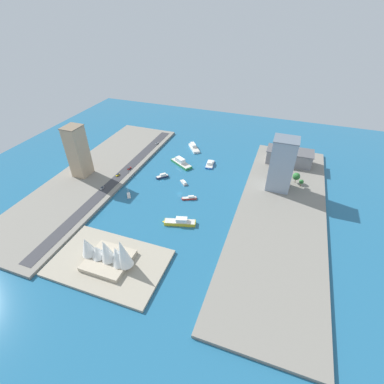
# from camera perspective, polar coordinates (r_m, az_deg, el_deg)

# --- Properties ---
(ground_plane) EXTENTS (440.00, 440.00, 0.00)m
(ground_plane) POSITION_cam_1_polar(r_m,az_deg,el_deg) (256.59, -2.55, -0.28)
(ground_plane) COLOR #23668E
(quay_west) EXTENTS (70.00, 240.00, 2.51)m
(quay_west) POSITION_cam_1_polar(r_m,az_deg,el_deg) (242.93, 17.53, -4.21)
(quay_west) COLOR gray
(quay_west) RESTS_ON ground_plane
(quay_east) EXTENTS (70.00, 240.00, 2.51)m
(quay_east) POSITION_cam_1_polar(r_m,az_deg,el_deg) (296.62, -18.89, 3.35)
(quay_east) COLOR gray
(quay_east) RESTS_ON ground_plane
(peninsula_point) EXTENTS (76.37, 49.00, 2.00)m
(peninsula_point) POSITION_cam_1_polar(r_m,az_deg,el_deg) (203.35, -16.44, -13.60)
(peninsula_point) COLOR #A89E89
(peninsula_point) RESTS_ON ground_plane
(road_strip) EXTENTS (10.48, 228.00, 0.15)m
(road_strip) POSITION_cam_1_polar(r_m,az_deg,el_deg) (282.27, -14.85, 2.74)
(road_strip) COLOR #38383D
(road_strip) RESTS_ON quay_east
(tugboat_red) EXTENTS (13.59, 8.39, 3.34)m
(tugboat_red) POSITION_cam_1_polar(r_m,az_deg,el_deg) (248.74, -0.55, -1.22)
(tugboat_red) COLOR red
(tugboat_red) RESTS_ON ground_plane
(ferry_green_doubledeck) EXTENTS (27.50, 21.52, 7.07)m
(ferry_green_doubledeck) POSITION_cam_1_polar(r_m,az_deg,el_deg) (299.57, -2.23, 6.00)
(ferry_green_doubledeck) COLOR #2D8C4C
(ferry_green_doubledeck) RESTS_ON ground_plane
(ferry_white_commuter) EXTENTS (19.32, 22.96, 5.42)m
(ferry_white_commuter) POSITION_cam_1_polar(r_m,az_deg,el_deg) (331.62, 0.39, 9.02)
(ferry_white_commuter) COLOR silver
(ferry_white_commuter) RESTS_ON ground_plane
(yacht_sleek_gray) EXTENTS (9.62, 9.63, 2.87)m
(yacht_sleek_gray) POSITION_cam_1_polar(r_m,az_deg,el_deg) (269.20, -1.67, 1.93)
(yacht_sleek_gray) COLOR #999EA3
(yacht_sleek_gray) RESTS_ON ground_plane
(catamaran_blue) EXTENTS (9.42, 18.47, 4.04)m
(catamaran_blue) POSITION_cam_1_polar(r_m,az_deg,el_deg) (299.22, 3.68, 5.70)
(catamaran_blue) COLOR blue
(catamaran_blue) RESTS_ON ground_plane
(ferry_yellow_fast) EXTENTS (26.90, 12.29, 6.15)m
(ferry_yellow_fast) POSITION_cam_1_polar(r_m,az_deg,el_deg) (222.83, -2.49, -6.08)
(ferry_yellow_fast) COLOR yellow
(ferry_yellow_fast) RESTS_ON ground_plane
(patrol_launch_navy) EXTENTS (11.43, 11.24, 4.20)m
(patrol_launch_navy) POSITION_cam_1_polar(r_m,az_deg,el_deg) (279.21, -6.06, 3.21)
(patrol_launch_navy) COLOR #1E284C
(patrol_launch_navy) RESTS_ON ground_plane
(sailboat_small_white) EXTENTS (6.83, 7.96, 12.02)m
(sailboat_small_white) POSITION_cam_1_polar(r_m,az_deg,el_deg) (258.77, -12.71, -0.65)
(sailboat_small_white) COLOR white
(sailboat_small_white) RESTS_ON ground_plane
(warehouse_low_gray) EXTENTS (46.75, 21.50, 14.31)m
(warehouse_low_gray) POSITION_cam_1_polar(r_m,az_deg,el_deg) (312.57, 19.12, 6.81)
(warehouse_low_gray) COLOR gray
(warehouse_low_gray) RESTS_ON quay_west
(apartment_midrise_tan) EXTENTS (14.75, 17.06, 49.63)m
(apartment_midrise_tan) POSITION_cam_1_polar(r_m,az_deg,el_deg) (288.19, -22.15, 7.63)
(apartment_midrise_tan) COLOR tan
(apartment_midrise_tan) RESTS_ON quay_east
(tower_tall_glass) EXTENTS (21.04, 19.05, 48.67)m
(tower_tall_glass) POSITION_cam_1_polar(r_m,az_deg,el_deg) (259.06, 17.75, 5.35)
(tower_tall_glass) COLOR #8C9EB2
(tower_tall_glass) RESTS_ON quay_west
(taxi_yellow_cab) EXTENTS (1.97, 4.99, 1.70)m
(taxi_yellow_cab) POSITION_cam_1_polar(r_m,az_deg,el_deg) (285.85, -14.84, 3.40)
(taxi_yellow_cab) COLOR black
(taxi_yellow_cab) RESTS_ON road_strip
(pickup_red) EXTENTS (2.11, 5.20, 1.55)m
(pickup_red) POSITION_cam_1_polar(r_m,az_deg,el_deg) (294.21, -12.61, 4.73)
(pickup_red) COLOR black
(pickup_red) RESTS_ON road_strip
(van_white) EXTENTS (1.85, 4.44, 1.53)m
(van_white) POSITION_cam_1_polar(r_m,az_deg,el_deg) (340.62, -7.18, 9.77)
(van_white) COLOR black
(van_white) RESTS_ON road_strip
(sedan_silver) EXTENTS (2.11, 4.98, 1.48)m
(sedan_silver) POSITION_cam_1_polar(r_m,az_deg,el_deg) (270.46, -17.77, 0.80)
(sedan_silver) COLOR black
(sedan_silver) RESTS_ON road_strip
(traffic_light_waterfront) EXTENTS (0.36, 0.36, 6.50)m
(traffic_light_waterfront) POSITION_cam_1_polar(r_m,az_deg,el_deg) (284.29, -12.84, 4.34)
(traffic_light_waterfront) COLOR black
(traffic_light_waterfront) RESTS_ON quay_east
(opera_landmark) EXTENTS (39.70, 26.85, 24.11)m
(opera_landmark) POSITION_cam_1_polar(r_m,az_deg,el_deg) (195.92, -16.57, -11.92)
(opera_landmark) COLOR #BCAD93
(opera_landmark) RESTS_ON peninsula_point
(park_tree_cluster) EXTENTS (10.42, 11.91, 10.18)m
(park_tree_cluster) POSITION_cam_1_polar(r_m,az_deg,el_deg) (279.85, 20.56, 2.81)
(park_tree_cluster) COLOR brown
(park_tree_cluster) RESTS_ON quay_west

